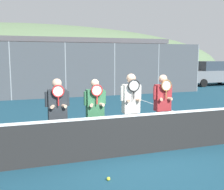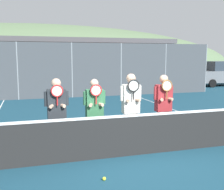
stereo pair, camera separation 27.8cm
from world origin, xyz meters
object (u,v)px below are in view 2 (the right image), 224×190
object	(u,v)px
player_rightmost	(163,103)
car_left_of_center	(89,77)
player_center_left	(95,110)
car_far_left	(2,79)
player_leftmost	(57,111)
car_right_of_center	(222,73)
tennis_ball_on_court	(104,179)
player_center_right	(131,104)
car_center	(157,75)

from	to	relation	value
player_rightmost	car_left_of_center	world-z (taller)	car_left_of_center
player_center_left	car_far_left	size ratio (longest dim) A/B	0.37
player_leftmost	car_right_of_center	xyz separation A→B (m)	(13.92, 12.13, -0.10)
car_right_of_center	car_left_of_center	bearing A→B (deg)	-179.59
player_rightmost	car_right_of_center	xyz separation A→B (m)	(11.18, 12.02, -0.11)
player_rightmost	car_far_left	bearing A→B (deg)	111.92
player_leftmost	player_center_left	world-z (taller)	player_leftmost
player_leftmost	car_right_of_center	size ratio (longest dim) A/B	0.39
player_leftmost	player_rightmost	size ratio (longest dim) A/B	0.99
player_leftmost	player_center_left	size ratio (longest dim) A/B	1.02
car_left_of_center	tennis_ball_on_court	world-z (taller)	car_left_of_center
player_leftmost	car_far_left	distance (m)	12.39
car_right_of_center	car_far_left	bearing A→B (deg)	179.72
car_far_left	car_right_of_center	world-z (taller)	car_right_of_center
player_center_right	car_far_left	size ratio (longest dim) A/B	0.39
car_center	tennis_ball_on_court	xyz separation A→B (m)	(-7.88, -14.13, -0.85)
car_far_left	player_center_right	bearing A→B (deg)	-72.13
car_center	car_left_of_center	bearing A→B (deg)	-174.89
tennis_ball_on_court	player_center_right	bearing A→B (deg)	55.21
tennis_ball_on_court	car_right_of_center	bearing A→B (deg)	46.06
player_center_left	player_center_right	bearing A→B (deg)	-3.06
player_rightmost	car_right_of_center	distance (m)	16.42
player_center_left	player_leftmost	bearing A→B (deg)	-176.59
car_far_left	car_center	bearing A→B (deg)	1.69
player_leftmost	car_right_of_center	bearing A→B (deg)	41.07
player_center_left	player_rightmost	distance (m)	1.84
player_rightmost	car_right_of_center	bearing A→B (deg)	47.08
car_center	car_right_of_center	xyz separation A→B (m)	(5.36, -0.39, 0.07)
player_leftmost	car_far_left	xyz separation A→B (m)	(-2.13, 12.21, -0.17)
tennis_ball_on_court	car_center	bearing A→B (deg)	60.86
car_far_left	car_left_of_center	distance (m)	5.44
player_center_right	car_center	distance (m)	14.23
car_right_of_center	player_leftmost	bearing A→B (deg)	-138.93
player_center_right	tennis_ball_on_court	world-z (taller)	player_center_right
car_center	car_right_of_center	world-z (taller)	car_right_of_center
car_far_left	player_center_left	bearing A→B (deg)	-76.01
car_center	player_rightmost	bearing A→B (deg)	-115.12
player_center_right	car_center	size ratio (longest dim) A/B	0.42
player_leftmost	player_center_right	size ratio (longest dim) A/B	0.96
tennis_ball_on_court	player_leftmost	bearing A→B (deg)	112.85
car_far_left	car_left_of_center	size ratio (longest dim) A/B	1.09
car_left_of_center	car_right_of_center	distance (m)	10.61
player_center_right	tennis_ball_on_court	distance (m)	2.24
car_center	player_leftmost	bearing A→B (deg)	-124.35
player_rightmost	car_left_of_center	size ratio (longest dim) A/B	0.42
player_leftmost	player_rightmost	xyz separation A→B (m)	(2.74, 0.10, 0.01)
player_center_right	car_center	world-z (taller)	player_center_right
player_leftmost	tennis_ball_on_court	size ratio (longest dim) A/B	26.32
player_leftmost	car_center	distance (m)	15.17
car_left_of_center	car_center	xyz separation A→B (m)	(5.26, 0.47, -0.04)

